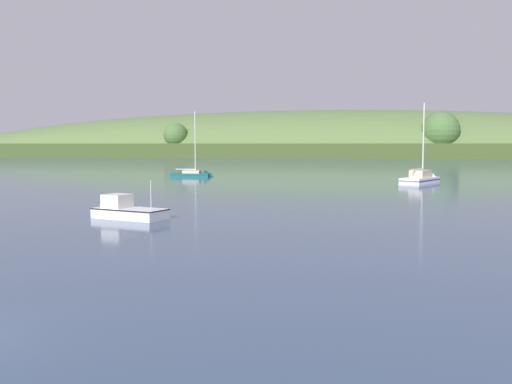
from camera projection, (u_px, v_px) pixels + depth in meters
name	position (u px, v px, depth m)	size (l,w,h in m)	color
far_shoreline_hill	(327.00, 155.00, 230.85)	(426.73, 120.49, 37.61)	#3C4E24
sailboat_near_mooring	(196.00, 176.00, 83.02)	(6.60, 2.79, 10.64)	#0F564C
sailboat_midwater_white	(423.00, 180.00, 69.39)	(5.42, 7.88, 10.93)	white
fishing_boat_moored	(124.00, 213.00, 36.40)	(5.50, 3.27, 3.32)	white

